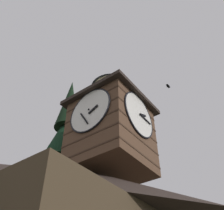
% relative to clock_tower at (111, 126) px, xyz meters
% --- Properties ---
extents(clock_tower, '(4.69, 4.69, 7.91)m').
position_rel_clock_tower_xyz_m(clock_tower, '(0.00, 0.00, 0.00)').
color(clock_tower, brown).
rests_on(clock_tower, building_main).
extents(flying_bird_high, '(0.51, 0.26, 0.14)m').
position_rel_clock_tower_xyz_m(flying_bird_high, '(-5.11, 2.19, 6.20)').
color(flying_bird_high, black).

